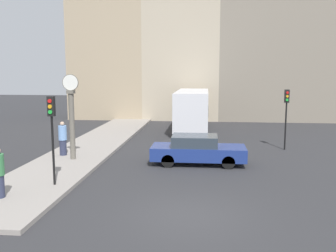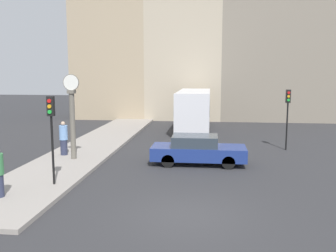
{
  "view_description": "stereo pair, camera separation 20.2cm",
  "coord_description": "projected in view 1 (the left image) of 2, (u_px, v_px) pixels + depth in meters",
  "views": [
    {
      "loc": [
        0.54,
        -11.43,
        4.54
      ],
      "look_at": [
        -1.21,
        5.7,
        2.05
      ],
      "focal_mm": 40.0,
      "sensor_mm": 36.0,
      "label": 1
    },
    {
      "loc": [
        0.74,
        -11.41,
        4.54
      ],
      "look_at": [
        -1.21,
        5.7,
        2.05
      ],
      "focal_mm": 40.0,
      "sensor_mm": 36.0,
      "label": 2
    }
  ],
  "objects": [
    {
      "name": "ground_plane",
      "position": [
        188.0,
        215.0,
        11.96
      ],
      "size": [
        120.0,
        120.0,
        0.0
      ],
      "primitive_type": "plane",
      "color": "#2D2D30"
    },
    {
      "name": "sidewalk_corner",
      "position": [
        98.0,
        143.0,
        23.83
      ],
      "size": [
        3.49,
        26.85,
        0.16
      ],
      "primitive_type": "cube",
      "color": "gray",
      "rests_on": "ground_plane"
    },
    {
      "name": "building_row",
      "position": [
        195.0,
        45.0,
        35.99
      ],
      "size": [
        25.22,
        5.0,
        15.7
      ],
      "color": "tan",
      "rests_on": "ground_plane"
    },
    {
      "name": "sedan_car",
      "position": [
        197.0,
        150.0,
        18.51
      ],
      "size": [
        4.63,
        1.8,
        1.44
      ],
      "color": "navy",
      "rests_on": "ground_plane"
    },
    {
      "name": "bus_distant",
      "position": [
        192.0,
        108.0,
        29.12
      ],
      "size": [
        2.43,
        8.39,
        3.09
      ],
      "color": "silver",
      "rests_on": "ground_plane"
    },
    {
      "name": "traffic_light_near",
      "position": [
        52.0,
        122.0,
        14.34
      ],
      "size": [
        0.26,
        0.24,
        3.46
      ],
      "color": "black",
      "rests_on": "sidewalk_corner"
    },
    {
      "name": "traffic_light_far",
      "position": [
        286.0,
        107.0,
        21.69
      ],
      "size": [
        0.26,
        0.24,
        3.54
      ],
      "color": "black",
      "rests_on": "ground_plane"
    },
    {
      "name": "street_clock",
      "position": [
        72.0,
        116.0,
        18.7
      ],
      "size": [
        0.82,
        0.35,
        4.28
      ],
      "color": "#666056",
      "rests_on": "sidewalk_corner"
    },
    {
      "name": "pedestrian_blue_stripe",
      "position": [
        63.0,
        139.0,
        19.77
      ],
      "size": [
        0.43,
        0.43,
        1.8
      ],
      "color": "#2D334C",
      "rests_on": "sidewalk_corner"
    }
  ]
}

